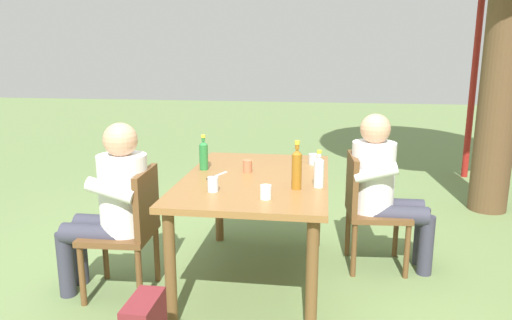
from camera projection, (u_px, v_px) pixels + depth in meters
name	position (u px, v px, depth m)	size (l,w,h in m)	color
ground_plane	(256.00, 278.00, 3.54)	(24.00, 24.00, 0.00)	#6B844C
dining_table	(256.00, 190.00, 3.39)	(1.50, 1.00, 0.77)	olive
chair_far_left	(367.00, 205.00, 3.64)	(0.47, 0.47, 0.87)	brown
chair_near_right	(130.00, 226.00, 3.22)	(0.46, 0.46, 0.87)	brown
person_in_white_shirt	(383.00, 184.00, 3.59)	(0.47, 0.61, 1.18)	white
person_in_plaid_shirt	(113.00, 201.00, 3.19)	(0.47, 0.61, 1.18)	white
bottle_amber	(297.00, 168.00, 3.05)	(0.06, 0.06, 0.31)	#996019
bottle_green	(204.00, 155.00, 3.54)	(0.06, 0.06, 0.26)	#287A38
bottle_clear	(319.00, 171.00, 3.09)	(0.06, 0.06, 0.24)	white
cup_steel	(314.00, 159.00, 3.72)	(0.08, 0.08, 0.08)	#B2B7BC
cup_glass	(213.00, 184.00, 3.01)	(0.07, 0.07, 0.09)	silver
cup_terracotta	(247.00, 166.00, 3.48)	(0.07, 0.07, 0.09)	#BC6B47
cup_white	(266.00, 192.00, 2.86)	(0.07, 0.07, 0.08)	white
table_knife	(216.00, 176.00, 3.37)	(0.23, 0.10, 0.01)	silver
lamp_post	(481.00, 3.00, 5.85)	(0.56, 0.20, 3.11)	maroon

